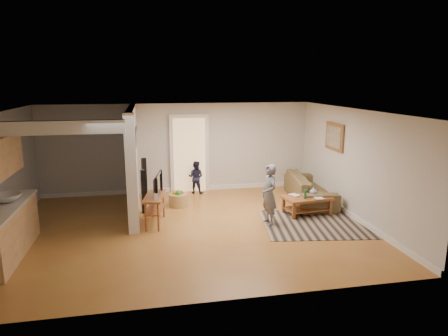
{
  "coord_description": "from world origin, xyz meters",
  "views": [
    {
      "loc": [
        -0.87,
        -8.13,
        3.11
      ],
      "look_at": [
        0.89,
        0.87,
        1.1
      ],
      "focal_mm": 32.0,
      "sensor_mm": 36.0,
      "label": 1
    }
  ],
  "objects_px": {
    "speaker_left": "(143,192)",
    "child": "(268,224)",
    "toy_basket": "(178,199)",
    "sofa": "(309,201)",
    "toddler": "(196,193)",
    "tv_console": "(155,198)",
    "coffee_table": "(307,200)",
    "speaker_right": "(144,178)"
  },
  "relations": [
    {
      "from": "child",
      "to": "toddler",
      "type": "xyz_separation_m",
      "value": [
        -1.27,
        2.77,
        0.0
      ]
    },
    {
      "from": "speaker_right",
      "to": "toddler",
      "type": "bearing_deg",
      "value": -11.24
    },
    {
      "from": "tv_console",
      "to": "toddler",
      "type": "distance_m",
      "value": 2.66
    },
    {
      "from": "coffee_table",
      "to": "speaker_left",
      "type": "height_order",
      "value": "speaker_left"
    },
    {
      "from": "child",
      "to": "coffee_table",
      "type": "bearing_deg",
      "value": 105.27
    },
    {
      "from": "toddler",
      "to": "coffee_table",
      "type": "bearing_deg",
      "value": 160.85
    },
    {
      "from": "toy_basket",
      "to": "child",
      "type": "height_order",
      "value": "child"
    },
    {
      "from": "sofa",
      "to": "toddler",
      "type": "relative_size",
      "value": 2.53
    },
    {
      "from": "sofa",
      "to": "toy_basket",
      "type": "relative_size",
      "value": 4.76
    },
    {
      "from": "speaker_left",
      "to": "tv_console",
      "type": "bearing_deg",
      "value": -84.27
    },
    {
      "from": "toy_basket",
      "to": "child",
      "type": "bearing_deg",
      "value": -42.01
    },
    {
      "from": "speaker_left",
      "to": "child",
      "type": "height_order",
      "value": "speaker_left"
    },
    {
      "from": "coffee_table",
      "to": "tv_console",
      "type": "xyz_separation_m",
      "value": [
        -3.55,
        -0.0,
        0.26
      ]
    },
    {
      "from": "toy_basket",
      "to": "toddler",
      "type": "relative_size",
      "value": 0.53
    },
    {
      "from": "tv_console",
      "to": "toy_basket",
      "type": "relative_size",
      "value": 2.24
    },
    {
      "from": "sofa",
      "to": "toddler",
      "type": "bearing_deg",
      "value": 74.04
    },
    {
      "from": "toy_basket",
      "to": "child",
      "type": "distance_m",
      "value": 2.5
    },
    {
      "from": "tv_console",
      "to": "speaker_left",
      "type": "relative_size",
      "value": 1.03
    },
    {
      "from": "coffee_table",
      "to": "toy_basket",
      "type": "distance_m",
      "value": 3.2
    },
    {
      "from": "tv_console",
      "to": "coffee_table",
      "type": "bearing_deg",
      "value": 9.82
    },
    {
      "from": "speaker_right",
      "to": "coffee_table",
      "type": "bearing_deg",
      "value": -49.13
    },
    {
      "from": "coffee_table",
      "to": "tv_console",
      "type": "bearing_deg",
      "value": -179.95
    },
    {
      "from": "sofa",
      "to": "speaker_left",
      "type": "relative_size",
      "value": 2.19
    },
    {
      "from": "speaker_right",
      "to": "toy_basket",
      "type": "distance_m",
      "value": 1.26
    },
    {
      "from": "tv_console",
      "to": "child",
      "type": "distance_m",
      "value": 2.57
    },
    {
      "from": "child",
      "to": "toy_basket",
      "type": "bearing_deg",
      "value": -139.8
    },
    {
      "from": "coffee_table",
      "to": "toy_basket",
      "type": "relative_size",
      "value": 2.39
    },
    {
      "from": "coffee_table",
      "to": "child",
      "type": "height_order",
      "value": "child"
    },
    {
      "from": "sofa",
      "to": "toddler",
      "type": "distance_m",
      "value": 3.14
    },
    {
      "from": "speaker_right",
      "to": "speaker_left",
      "type": "bearing_deg",
      "value": -111.6
    },
    {
      "from": "toy_basket",
      "to": "coffee_table",
      "type": "bearing_deg",
      "value": -22.14
    },
    {
      "from": "toy_basket",
      "to": "sofa",
      "type": "bearing_deg",
      "value": -3.31
    },
    {
      "from": "child",
      "to": "speaker_right",
      "type": "bearing_deg",
      "value": -141.25
    },
    {
      "from": "sofa",
      "to": "toddler",
      "type": "xyz_separation_m",
      "value": [
        -2.86,
        1.3,
        0.0
      ]
    },
    {
      "from": "child",
      "to": "tv_console",
      "type": "bearing_deg",
      "value": -108.54
    },
    {
      "from": "sofa",
      "to": "child",
      "type": "distance_m",
      "value": 2.16
    },
    {
      "from": "toy_basket",
      "to": "tv_console",
      "type": "bearing_deg",
      "value": -116.38
    },
    {
      "from": "coffee_table",
      "to": "tv_console",
      "type": "height_order",
      "value": "tv_console"
    },
    {
      "from": "coffee_table",
      "to": "toddler",
      "type": "height_order",
      "value": "coffee_table"
    },
    {
      "from": "speaker_right",
      "to": "tv_console",
      "type": "bearing_deg",
      "value": -103.99
    },
    {
      "from": "speaker_right",
      "to": "toy_basket",
      "type": "relative_size",
      "value": 2.26
    },
    {
      "from": "speaker_right",
      "to": "child",
      "type": "xyz_separation_m",
      "value": [
        2.69,
        -2.55,
        -0.55
      ]
    }
  ]
}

